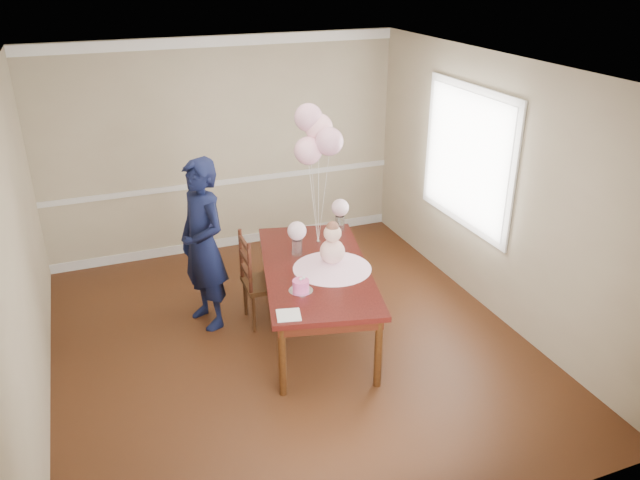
# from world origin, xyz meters

# --- Properties ---
(floor) EXTENTS (4.50, 5.00, 0.00)m
(floor) POSITION_xyz_m (0.00, 0.00, 0.00)
(floor) COLOR #32190C
(floor) RESTS_ON ground
(ceiling) EXTENTS (4.50, 5.00, 0.02)m
(ceiling) POSITION_xyz_m (0.00, 0.00, 2.70)
(ceiling) COLOR silver
(ceiling) RESTS_ON wall_back
(wall_back) EXTENTS (4.50, 0.02, 2.70)m
(wall_back) POSITION_xyz_m (0.00, 2.50, 1.35)
(wall_back) COLOR tan
(wall_back) RESTS_ON floor
(wall_front) EXTENTS (4.50, 0.02, 2.70)m
(wall_front) POSITION_xyz_m (0.00, -2.50, 1.35)
(wall_front) COLOR tan
(wall_front) RESTS_ON floor
(wall_left) EXTENTS (0.02, 5.00, 2.70)m
(wall_left) POSITION_xyz_m (-2.25, 0.00, 1.35)
(wall_left) COLOR tan
(wall_left) RESTS_ON floor
(wall_right) EXTENTS (0.02, 5.00, 2.70)m
(wall_right) POSITION_xyz_m (2.25, 0.00, 1.35)
(wall_right) COLOR tan
(wall_right) RESTS_ON floor
(chair_rail_trim) EXTENTS (4.50, 0.02, 0.07)m
(chair_rail_trim) POSITION_xyz_m (0.00, 2.49, 0.90)
(chair_rail_trim) COLOR silver
(chair_rail_trim) RESTS_ON wall_back
(crown_molding) EXTENTS (4.50, 0.02, 0.12)m
(crown_molding) POSITION_xyz_m (0.00, 2.49, 2.63)
(crown_molding) COLOR white
(crown_molding) RESTS_ON wall_back
(baseboard_trim) EXTENTS (4.50, 0.02, 0.12)m
(baseboard_trim) POSITION_xyz_m (0.00, 2.49, 0.06)
(baseboard_trim) COLOR silver
(baseboard_trim) RESTS_ON floor
(window_frame) EXTENTS (0.02, 1.66, 1.56)m
(window_frame) POSITION_xyz_m (2.23, 0.50, 1.55)
(window_frame) COLOR white
(window_frame) RESTS_ON wall_right
(window_blinds) EXTENTS (0.01, 1.50, 1.40)m
(window_blinds) POSITION_xyz_m (2.21, 0.50, 1.55)
(window_blinds) COLOR silver
(window_blinds) RESTS_ON wall_right
(dining_table_top) EXTENTS (1.45, 2.21, 0.05)m
(dining_table_top) POSITION_xyz_m (0.31, 0.10, 0.74)
(dining_table_top) COLOR black
(dining_table_top) RESTS_ON table_leg_fl
(table_apron) EXTENTS (1.33, 2.09, 0.10)m
(table_apron) POSITION_xyz_m (0.31, 0.10, 0.66)
(table_apron) COLOR black
(table_apron) RESTS_ON table_leg_fl
(table_leg_fl) EXTENTS (0.09, 0.09, 0.71)m
(table_leg_fl) POSITION_xyz_m (-0.32, -0.71, 0.36)
(table_leg_fl) COLOR black
(table_leg_fl) RESTS_ON floor
(table_leg_fr) EXTENTS (0.09, 0.09, 0.71)m
(table_leg_fr) POSITION_xyz_m (0.51, -0.90, 0.36)
(table_leg_fr) COLOR black
(table_leg_fr) RESTS_ON floor
(table_leg_bl) EXTENTS (0.09, 0.09, 0.71)m
(table_leg_bl) POSITION_xyz_m (0.11, 1.11, 0.36)
(table_leg_bl) COLOR black
(table_leg_bl) RESTS_ON floor
(table_leg_br) EXTENTS (0.09, 0.09, 0.71)m
(table_leg_br) POSITION_xyz_m (0.94, 0.92, 0.36)
(table_leg_br) COLOR black
(table_leg_br) RESTS_ON floor
(baby_skirt) EXTENTS (0.93, 0.93, 0.10)m
(baby_skirt) POSITION_xyz_m (0.45, 0.02, 0.81)
(baby_skirt) COLOR #FFBBDE
(baby_skirt) RESTS_ON dining_table_top
(baby_torso) EXTENTS (0.24, 0.24, 0.24)m
(baby_torso) POSITION_xyz_m (0.45, 0.02, 0.94)
(baby_torso) COLOR pink
(baby_torso) RESTS_ON baby_skirt
(baby_head) EXTENTS (0.17, 0.17, 0.17)m
(baby_head) POSITION_xyz_m (0.45, 0.02, 1.14)
(baby_head) COLOR beige
(baby_head) RESTS_ON baby_torso
(baby_hair) EXTENTS (0.12, 0.12, 0.12)m
(baby_hair) POSITION_xyz_m (0.45, 0.02, 1.20)
(baby_hair) COLOR brown
(baby_hair) RESTS_ON baby_head
(cake_platter) EXTENTS (0.27, 0.27, 0.01)m
(cake_platter) POSITION_xyz_m (0.01, -0.29, 0.77)
(cake_platter) COLOR silver
(cake_platter) RESTS_ON dining_table_top
(birthday_cake) EXTENTS (0.18, 0.18, 0.10)m
(birthday_cake) POSITION_xyz_m (0.01, -0.29, 0.82)
(birthday_cake) COLOR #D8448F
(birthday_cake) RESTS_ON cake_platter
(cake_flower_a) EXTENTS (0.03, 0.03, 0.03)m
(cake_flower_a) POSITION_xyz_m (0.01, -0.29, 0.89)
(cake_flower_a) COLOR silver
(cake_flower_a) RESTS_ON birthday_cake
(cake_flower_b) EXTENTS (0.03, 0.03, 0.03)m
(cake_flower_b) POSITION_xyz_m (0.04, -0.28, 0.89)
(cake_flower_b) COLOR silver
(cake_flower_b) RESTS_ON birthday_cake
(rose_vase_near) EXTENTS (0.12, 0.12, 0.16)m
(rose_vase_near) POSITION_xyz_m (0.23, 0.44, 0.84)
(rose_vase_near) COLOR silver
(rose_vase_near) RESTS_ON dining_table_top
(roses_near) EXTENTS (0.19, 0.19, 0.19)m
(roses_near) POSITION_xyz_m (0.23, 0.44, 1.03)
(roses_near) COLOR silver
(roses_near) RESTS_ON rose_vase_near
(rose_vase_far) EXTENTS (0.12, 0.12, 0.16)m
(rose_vase_far) POSITION_xyz_m (0.88, 0.86, 0.84)
(rose_vase_far) COLOR silver
(rose_vase_far) RESTS_ON dining_table_top
(roses_far) EXTENTS (0.19, 0.19, 0.19)m
(roses_far) POSITION_xyz_m (0.88, 0.86, 1.03)
(roses_far) COLOR white
(roses_far) RESTS_ON rose_vase_far
(napkin) EXTENTS (0.24, 0.24, 0.01)m
(napkin) POSITION_xyz_m (-0.23, -0.65, 0.77)
(napkin) COLOR silver
(napkin) RESTS_ON dining_table_top
(balloon_weight) EXTENTS (0.05, 0.05, 0.02)m
(balloon_weight) POSITION_xyz_m (0.54, 0.62, 0.77)
(balloon_weight) COLOR silver
(balloon_weight) RESTS_ON dining_table_top
(balloon_a) EXTENTS (0.28, 0.28, 0.28)m
(balloon_a) POSITION_xyz_m (0.44, 0.65, 1.78)
(balloon_a) COLOR #FFB4CF
(balloon_a) RESTS_ON balloon_ribbon_a
(balloon_b) EXTENTS (0.28, 0.28, 0.28)m
(balloon_b) POSITION_xyz_m (0.63, 0.55, 1.88)
(balloon_b) COLOR #E09EBC
(balloon_b) RESTS_ON balloon_ribbon_b
(balloon_c) EXTENTS (0.28, 0.28, 0.28)m
(balloon_c) POSITION_xyz_m (0.58, 0.72, 1.98)
(balloon_c) COLOR #FFB4C4
(balloon_c) RESTS_ON balloon_ribbon_c
(balloon_d) EXTENTS (0.28, 0.28, 0.28)m
(balloon_d) POSITION_xyz_m (0.49, 0.76, 2.08)
(balloon_d) COLOR #E19FBC
(balloon_d) RESTS_ON balloon_ribbon_d
(balloon_ribbon_a) EXTENTS (0.09, 0.03, 0.85)m
(balloon_ribbon_a) POSITION_xyz_m (0.49, 0.64, 1.20)
(balloon_ribbon_a) COLOR white
(balloon_ribbon_a) RESTS_ON balloon_weight
(balloon_ribbon_b) EXTENTS (0.09, 0.08, 0.95)m
(balloon_ribbon_b) POSITION_xyz_m (0.58, 0.59, 1.25)
(balloon_ribbon_b) COLOR white
(balloon_ribbon_b) RESTS_ON balloon_weight
(balloon_ribbon_c) EXTENTS (0.04, 0.09, 1.05)m
(balloon_ribbon_c) POSITION_xyz_m (0.56, 0.67, 1.30)
(balloon_ribbon_c) COLOR white
(balloon_ribbon_c) RESTS_ON balloon_weight
(balloon_ribbon_d) EXTENTS (0.06, 0.12, 1.15)m
(balloon_ribbon_d) POSITION_xyz_m (0.51, 0.69, 1.35)
(balloon_ribbon_d) COLOR silver
(balloon_ribbon_d) RESTS_ON balloon_weight
(dining_chair_seat) EXTENTS (0.44, 0.44, 0.05)m
(dining_chair_seat) POSITION_xyz_m (-0.09, 0.53, 0.45)
(dining_chair_seat) COLOR #361F0E
(dining_chair_seat) RESTS_ON chair_leg_fl
(chair_leg_fl) EXTENTS (0.04, 0.04, 0.43)m
(chair_leg_fl) POSITION_xyz_m (-0.27, 0.35, 0.21)
(chair_leg_fl) COLOR #321B0D
(chair_leg_fl) RESTS_ON floor
(chair_leg_fr) EXTENTS (0.04, 0.04, 0.43)m
(chair_leg_fr) POSITION_xyz_m (0.08, 0.35, 0.21)
(chair_leg_fr) COLOR #37120F
(chair_leg_fr) RESTS_ON floor
(chair_leg_bl) EXTENTS (0.04, 0.04, 0.43)m
(chair_leg_bl) POSITION_xyz_m (-0.27, 0.71, 0.21)
(chair_leg_bl) COLOR #311A0D
(chair_leg_bl) RESTS_ON floor
(chair_leg_br) EXTENTS (0.04, 0.04, 0.43)m
(chair_leg_br) POSITION_xyz_m (0.09, 0.70, 0.21)
(chair_leg_br) COLOR #3B2210
(chair_leg_br) RESTS_ON floor
(chair_back_post_l) EXTENTS (0.04, 0.04, 0.56)m
(chair_back_post_l) POSITION_xyz_m (-0.29, 0.35, 0.73)
(chair_back_post_l) COLOR #34150E
(chair_back_post_l) RESTS_ON dining_chair_seat
(chair_back_post_r) EXTENTS (0.04, 0.04, 0.56)m
(chair_back_post_r) POSITION_xyz_m (-0.29, 0.71, 0.73)
(chair_back_post_r) COLOR #3A190F
(chair_back_post_r) RESTS_ON dining_chair_seat
(chair_slat_low) EXTENTS (0.04, 0.40, 0.05)m
(chair_slat_low) POSITION_xyz_m (-0.29, 0.53, 0.62)
(chair_slat_low) COLOR #35190E
(chair_slat_low) RESTS_ON dining_chair_seat
(chair_slat_mid) EXTENTS (0.04, 0.40, 0.05)m
(chair_slat_mid) POSITION_xyz_m (-0.29, 0.53, 0.77)
(chair_slat_mid) COLOR #32160D
(chair_slat_mid) RESTS_ON dining_chair_seat
(chair_slat_top) EXTENTS (0.04, 0.40, 0.05)m
(chair_slat_top) POSITION_xyz_m (-0.29, 0.53, 0.93)
(chair_slat_top) COLOR #3B1B10
(chair_slat_top) RESTS_ON dining_chair_seat
(woman) EXTENTS (0.63, 0.76, 1.80)m
(woman) POSITION_xyz_m (-0.67, 0.72, 0.90)
(woman) COLOR black
(woman) RESTS_ON floor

